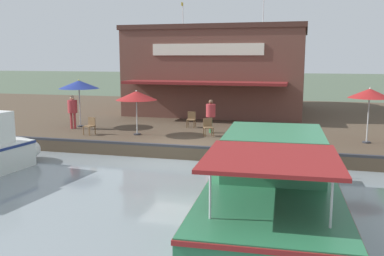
# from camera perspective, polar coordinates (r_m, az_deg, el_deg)

# --- Properties ---
(ground_plane) EXTENTS (220.00, 220.00, 0.00)m
(ground_plane) POSITION_cam_1_polar(r_m,az_deg,el_deg) (18.31, -2.41, -4.44)
(ground_plane) COLOR #4C5B47
(quay_deck) EXTENTS (22.00, 56.00, 0.60)m
(quay_deck) POSITION_cam_1_polar(r_m,az_deg,el_deg) (28.76, 4.06, 1.20)
(quay_deck) COLOR #4C3D2D
(quay_deck) RESTS_ON ground
(quay_edge_fender) EXTENTS (0.20, 50.40, 0.10)m
(quay_edge_fender) POSITION_cam_1_polar(r_m,az_deg,el_deg) (18.26, -2.34, -2.39)
(quay_edge_fender) COLOR #2D2D33
(quay_edge_fender) RESTS_ON quay_deck
(waterfront_restaurant) EXTENTS (11.34, 11.64, 8.00)m
(waterfront_restaurant) POSITION_cam_1_polar(r_m,az_deg,el_deg) (30.75, 3.95, 7.72)
(waterfront_restaurant) COLOR brown
(waterfront_restaurant) RESTS_ON quay_deck
(patio_umbrella_far_corner) EXTENTS (2.01, 2.01, 2.20)m
(patio_umbrella_far_corner) POSITION_cam_1_polar(r_m,az_deg,el_deg) (21.06, -7.43, 4.31)
(patio_umbrella_far_corner) COLOR #B7B7B7
(patio_umbrella_far_corner) RESTS_ON quay_deck
(patio_umbrella_by_entrance) EXTENTS (2.18, 2.18, 2.59)m
(patio_umbrella_by_entrance) POSITION_cam_1_polar(r_m,az_deg,el_deg) (24.16, -14.85, 5.62)
(patio_umbrella_by_entrance) COLOR #B7B7B7
(patio_umbrella_by_entrance) RESTS_ON quay_deck
(patio_umbrella_mid_patio_left) EXTENTS (1.85, 1.85, 2.47)m
(patio_umbrella_mid_patio_left) POSITION_cam_1_polar(r_m,az_deg,el_deg) (20.37, 22.61, 4.28)
(patio_umbrella_mid_patio_left) COLOR #B7B7B7
(patio_umbrella_mid_patio_left) RESTS_ON quay_deck
(cafe_chair_back_row_seat) EXTENTS (0.54, 0.54, 0.85)m
(cafe_chair_back_row_seat) POSITION_cam_1_polar(r_m,az_deg,el_deg) (21.73, -13.43, 0.40)
(cafe_chair_back_row_seat) COLOR brown
(cafe_chair_back_row_seat) RESTS_ON quay_deck
(cafe_chair_mid_patio) EXTENTS (0.47, 0.47, 0.85)m
(cafe_chair_mid_patio) POSITION_cam_1_polar(r_m,az_deg,el_deg) (23.36, -0.10, 1.26)
(cafe_chair_mid_patio) COLOR brown
(cafe_chair_mid_patio) RESTS_ON quay_deck
(cafe_chair_beside_entrance) EXTENTS (0.58, 0.58, 0.85)m
(cafe_chair_beside_entrance) POSITION_cam_1_polar(r_m,az_deg,el_deg) (20.76, 2.16, 0.24)
(cafe_chair_beside_entrance) COLOR brown
(cafe_chair_beside_entrance) RESTS_ON quay_deck
(person_at_quay_edge) EXTENTS (0.50, 0.50, 1.77)m
(person_at_quay_edge) POSITION_cam_1_polar(r_m,az_deg,el_deg) (23.67, -15.64, 2.60)
(person_at_quay_edge) COLOR #B23338
(person_at_quay_edge) RESTS_ON quay_deck
(person_near_entrance) EXTENTS (0.48, 0.48, 1.68)m
(person_near_entrance) POSITION_cam_1_polar(r_m,az_deg,el_deg) (21.56, 2.52, 2.13)
(person_near_entrance) COLOR #337547
(person_near_entrance) RESTS_ON quay_deck
(motorboat_mid_row) EXTENTS (9.45, 3.90, 2.13)m
(motorboat_mid_row) POSITION_cam_1_polar(r_m,az_deg,el_deg) (12.79, 10.74, -6.80)
(motorboat_mid_row) COLOR #287047
(motorboat_mid_row) RESTS_ON river_water
(tree_upstream_bank) EXTENTS (4.80, 4.57, 6.51)m
(tree_upstream_bank) POSITION_cam_1_polar(r_m,az_deg,el_deg) (35.46, 8.28, 9.78)
(tree_upstream_bank) COLOR brown
(tree_upstream_bank) RESTS_ON quay_deck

